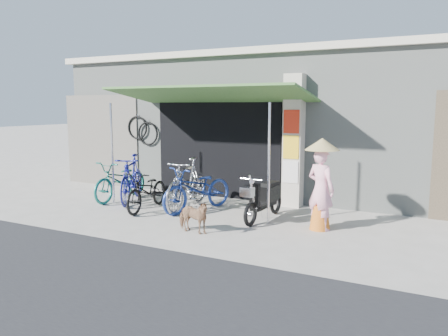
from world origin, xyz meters
The scene contains 13 objects.
ground centered at (0.00, 0.00, 0.00)m, with size 80.00×80.00×0.00m, color #AFA89E.
bicycle_shop centered at (0.00, 5.09, 1.83)m, with size 12.30×5.30×3.66m.
shop_pillar centered at (0.85, 2.45, 1.50)m, with size 0.42×0.44×3.00m.
awning centered at (-0.90, 1.63, 2.51)m, with size 4.60×1.88×2.72m.
neighbour_left centered at (-5.00, 2.59, 1.30)m, with size 2.60×0.06×2.60m, color #6B665B.
bike_teal centered at (-3.12, 1.17, 0.49)m, with size 0.65×1.85×0.97m, color #166658.
bike_blue centered at (-2.73, 1.09, 0.57)m, with size 0.53×1.89×1.14m, color navy.
bike_black centered at (-1.89, 0.60, 0.44)m, with size 0.58×1.67×0.88m, color black.
bike_silver centered at (-1.15, 1.06, 0.57)m, with size 0.54×1.90×1.14m, color #B0B1B6.
bike_navy centered at (-0.85, 1.01, 0.50)m, with size 0.66×1.90×1.00m, color navy.
street_dog centered at (-0.08, -0.48, 0.30)m, with size 0.33×0.72×0.61m, color tan.
moped centered at (0.72, 1.01, 0.42)m, with size 0.47×1.64×0.93m.
nun centered at (1.92, 0.79, 0.85)m, with size 0.66×0.64×1.71m.
Camera 1 is at (3.90, -7.09, 2.29)m, focal length 35.00 mm.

